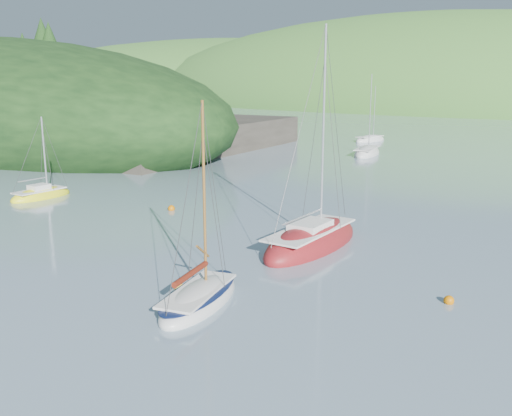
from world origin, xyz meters
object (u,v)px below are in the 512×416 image
Objects in this scene: sloop_red at (312,243)px; sailboat_yellow at (41,196)px; daysailer_white at (199,299)px; distant_sloop_a at (367,154)px; distant_sloop_c at (370,140)px.

sailboat_yellow is at bearing -179.40° from sloop_red.
distant_sloop_a is (-17.09, 44.94, -0.03)m from daysailer_white.
sailboat_yellow is at bearing 144.36° from daysailer_white.
sloop_red is at bearing 76.35° from daysailer_white.
sloop_red is at bearing -55.94° from distant_sloop_c.
daysailer_white is 0.69× the size of sloop_red.
distant_sloop_a is 1.20× the size of distant_sloop_c.
sloop_red reaches higher than daysailer_white.
sailboat_yellow is (-23.38, -2.55, -0.06)m from sloop_red.
sloop_red is at bearing 0.94° from sailboat_yellow.
distant_sloop_a is (7.26, 37.87, 0.01)m from sailboat_yellow.
distant_sloop_a reaches higher than sailboat_yellow.
distant_sloop_a is at bearing -54.04° from distant_sloop_c.
sloop_red reaches higher than distant_sloop_a.
distant_sloop_c is (-23.02, 48.78, -0.08)m from sloop_red.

